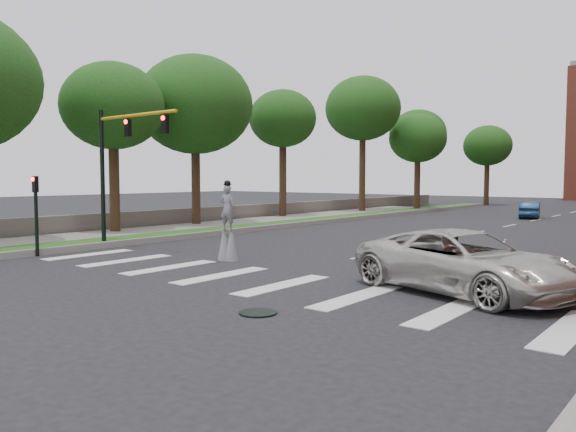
% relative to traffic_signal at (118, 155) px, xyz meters
% --- Properties ---
extents(ground_plane, '(160.00, 160.00, 0.00)m').
position_rel_traffic_signal_xyz_m(ground_plane, '(9.78, -3.00, -4.15)').
color(ground_plane, black).
rests_on(ground_plane, ground).
extents(grass_median, '(2.00, 60.00, 0.25)m').
position_rel_traffic_signal_xyz_m(grass_median, '(-1.72, 17.00, -4.03)').
color(grass_median, '#1D4E16').
rests_on(grass_median, ground).
extents(median_curb, '(0.20, 60.00, 0.28)m').
position_rel_traffic_signal_xyz_m(median_curb, '(-0.67, 17.00, -4.01)').
color(median_curb, gray).
rests_on(median_curb, ground).
extents(sidewalk_left, '(4.00, 60.00, 0.18)m').
position_rel_traffic_signal_xyz_m(sidewalk_left, '(-4.72, 7.00, -4.06)').
color(sidewalk_left, slate).
rests_on(sidewalk_left, ground).
extents(stone_wall, '(0.50, 56.00, 1.10)m').
position_rel_traffic_signal_xyz_m(stone_wall, '(-7.22, 19.00, -3.60)').
color(stone_wall, '#5B564E').
rests_on(stone_wall, ground).
extents(manhole, '(0.90, 0.90, 0.04)m').
position_rel_traffic_signal_xyz_m(manhole, '(12.78, -5.00, -4.13)').
color(manhole, black).
rests_on(manhole, ground).
extents(traffic_signal, '(5.30, 0.23, 6.20)m').
position_rel_traffic_signal_xyz_m(traffic_signal, '(0.00, 0.00, 0.00)').
color(traffic_signal, black).
rests_on(traffic_signal, ground).
extents(secondary_signal, '(0.25, 0.21, 3.23)m').
position_rel_traffic_signal_xyz_m(secondary_signal, '(-0.52, -3.50, -2.20)').
color(secondary_signal, black).
rests_on(secondary_signal, ground).
extents(stilt_performer, '(0.83, 0.59, 3.07)m').
position_rel_traffic_signal_xyz_m(stilt_performer, '(6.29, 0.50, -2.93)').
color(stilt_performer, '#342214').
rests_on(stilt_performer, ground).
extents(suv_crossing, '(6.79, 4.50, 1.73)m').
position_rel_traffic_signal_xyz_m(suv_crossing, '(15.64, 0.24, -3.28)').
color(suv_crossing, beige).
rests_on(suv_crossing, ground).
extents(car_mid, '(2.24, 4.15, 1.30)m').
position_rel_traffic_signal_xyz_m(car_mid, '(8.84, 30.80, -3.50)').
color(car_mid, '#152B4C').
rests_on(car_mid, ground).
extents(tree_1, '(5.62, 5.62, 9.47)m').
position_rel_traffic_signal_xyz_m(tree_1, '(-5.59, 3.55, 2.89)').
color(tree_1, '#342214').
rests_on(tree_1, ground).
extents(tree_2, '(7.38, 7.38, 10.92)m').
position_rel_traffic_signal_xyz_m(tree_2, '(-5.86, 9.78, 3.60)').
color(tree_2, '#342214').
rests_on(tree_2, ground).
extents(tree_3, '(5.18, 5.18, 9.86)m').
position_rel_traffic_signal_xyz_m(tree_3, '(-6.10, 18.89, 3.43)').
color(tree_3, '#342214').
rests_on(tree_3, ground).
extents(tree_4, '(6.67, 6.67, 12.07)m').
position_rel_traffic_signal_xyz_m(tree_4, '(-4.86, 28.53, 5.04)').
color(tree_4, '#342214').
rests_on(tree_4, ground).
extents(tree_5, '(6.05, 6.05, 10.33)m').
position_rel_traffic_signal_xyz_m(tree_5, '(-5.55, 40.88, 3.56)').
color(tree_5, '#342214').
rests_on(tree_5, ground).
extents(tree_6, '(5.33, 5.33, 9.04)m').
position_rel_traffic_signal_xyz_m(tree_6, '(-2.12, 33.84, 2.58)').
color(tree_6, '#342214').
rests_on(tree_6, ground).
extents(tree_7, '(5.34, 5.34, 8.97)m').
position_rel_traffic_signal_xyz_m(tree_7, '(-0.93, 48.91, 2.50)').
color(tree_7, '#342214').
rests_on(tree_7, ground).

